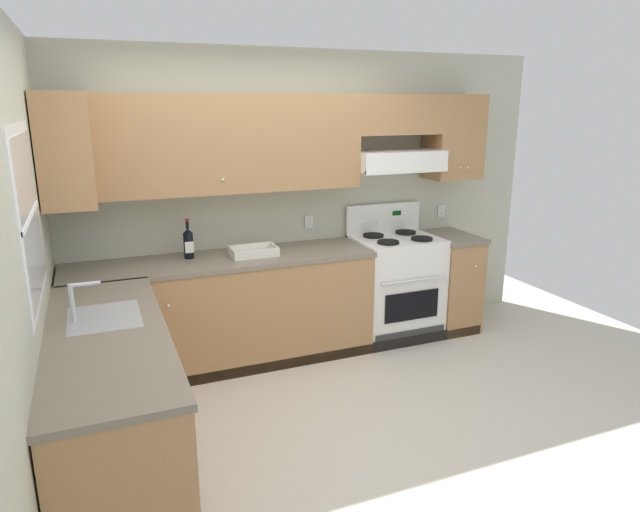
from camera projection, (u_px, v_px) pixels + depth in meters
name	position (u px, v px, depth m)	size (l,w,h in m)	color
ground_plane	(319.00, 431.00, 3.75)	(7.04, 7.04, 0.00)	beige
wall_back	(294.00, 178.00, 4.87)	(4.68, 0.57, 2.55)	#B7BAA3
wall_left	(27.00, 250.00, 3.02)	(0.47, 4.00, 2.55)	#B7BAA3
counter_back_run	(261.00, 307.00, 4.74)	(3.60, 0.65, 0.91)	#A87A4C
counter_left_run	(114.00, 406.00, 3.18)	(0.63, 1.91, 1.13)	#A87A4C
stove	(395.00, 286.00, 5.21)	(0.76, 0.62, 1.20)	white
wine_bottle	(188.00, 243.00, 4.47)	(0.08, 0.08, 0.32)	black
bowl	(254.00, 252.00, 4.59)	(0.37, 0.24, 0.07)	white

